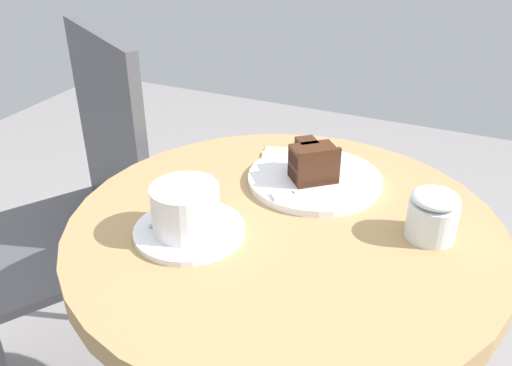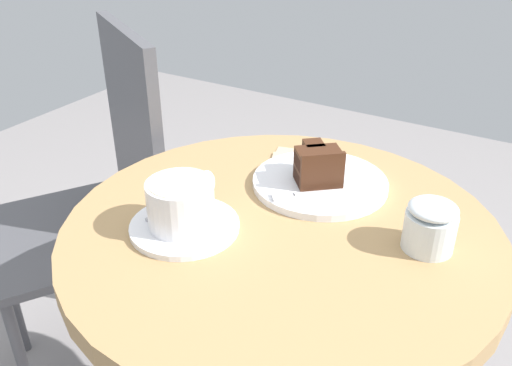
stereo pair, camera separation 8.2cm
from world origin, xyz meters
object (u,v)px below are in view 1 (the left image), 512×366
Objects in this scene: cake_plate at (313,179)px; teaspoon at (187,211)px; saucer at (189,231)px; cafe_chair at (81,202)px; cake_slice at (313,162)px; sugar_pot at (433,214)px; coffee_cup at (186,207)px; fork at (304,192)px; napkin at (295,165)px.

teaspoon is at bearing 142.92° from cake_plate.
cake_plate reaches higher than saucer.
cake_slice is at bearing 28.48° from cafe_chair.
cafe_chair is at bearing 87.10° from teaspoon.
sugar_pot reaches higher than teaspoon.
cafe_chair reaches higher than sugar_pot.
coffee_cup reaches higher than cake_plate.
cake_plate is 0.04m from cake_slice.
napkin is (0.10, 0.06, -0.01)m from fork.
cafe_chair is at bearing 60.96° from coffee_cup.
cafe_chair is 12.23× the size of sugar_pot.
teaspoon is 0.23m from cake_plate.
cafe_chair is at bearing 86.77° from cake_slice.
napkin is at bearing 63.32° from sugar_pot.
coffee_cup is 0.34m from sugar_pot.
saucer is at bearing 2.85° from cafe_chair.
fork is (0.15, -0.12, 0.01)m from saucer.
napkin is at bearing 43.89° from cake_slice.
sugar_pot is (-0.08, -0.20, 0.03)m from cake_plate.
coffee_cup is 1.41× the size of cake_slice.
fork reaches higher than napkin.
cafe_chair is at bearing 81.94° from sugar_pot.
cake_plate is at bearing -131.72° from napkin.
cake_plate is 3.03× the size of sugar_pot.
cake_slice reaches higher than sugar_pot.
coffee_cup reaches higher than saucer.
cake_plate is at bearing 29.26° from cafe_chair.
cake_plate is 2.43× the size of cake_slice.
teaspoon reaches higher than cake_plate.
saucer is 0.96× the size of napkin.
coffee_cup is 0.14× the size of cafe_chair.
fork is 0.13× the size of cafe_chair.
saucer is 0.71× the size of cake_plate.
sugar_pot reaches higher than cake_plate.
coffee_cup is 0.24m from cake_slice.
napkin is 0.28m from sugar_pot.
cafe_chair is (0.02, 0.54, -0.19)m from cake_plate.
fork reaches higher than teaspoon.
teaspoon is 0.50m from cafe_chair.
cake_plate is at bearing 1.72° from cake_slice.
saucer is 0.04m from teaspoon.
cake_slice is at bearing -14.72° from teaspoon.
cake_plate is (0.22, -0.11, -0.04)m from coffee_cup.
cafe_chair is at bearing 87.55° from cake_plate.
coffee_cup is at bearing 112.93° from saucer.
saucer is at bearing -120.89° from teaspoon.
sugar_pot is at bearing 23.66° from cafe_chair.
sugar_pot reaches higher than saucer.
sugar_pot is at bearing 133.04° from fork.
saucer is at bearing 12.11° from fork.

